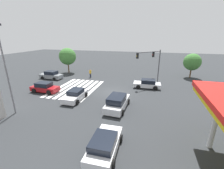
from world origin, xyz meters
TOP-DOWN VIEW (x-y plane):
  - ground_plane at (0.00, 0.00)m, footprint 116.74×116.74m
  - crosswalk_markings at (0.00, -5.98)m, footprint 9.49×6.30m
  - traffic_signal_mast at (-5.63, 5.63)m, footprint 3.83×3.83m
  - car_0 at (5.09, 1.99)m, footprint 4.87×2.42m
  - car_1 at (4.08, -3.95)m, footprint 4.22×2.11m
  - car_2 at (-3.22, 15.93)m, footprint 2.22×4.66m
  - car_3 at (-3.84, -13.42)m, footprint 2.14×4.58m
  - car_4 at (12.11, 2.66)m, footprint 4.27×2.13m
  - car_5 at (-3.25, 5.09)m, footprint 2.17×4.32m
  - car_6 at (2.68, -9.81)m, footprint 2.01×4.21m
  - pedestrian at (-6.73, -6.34)m, footprint 0.41×0.41m
  - street_light_pole_a at (9.10, -8.65)m, footprint 0.80×0.36m
  - tree_corner_a at (-9.28, -12.74)m, footprint 3.71×3.71m
  - tree_corner_b at (-11.86, 13.24)m, footprint 3.31×3.31m

SIDE VIEW (x-z plane):
  - ground_plane at x=0.00m, z-range 0.00..0.00m
  - crosswalk_markings at x=0.00m, z-range 0.00..0.01m
  - car_1 at x=4.08m, z-range -0.04..1.34m
  - car_4 at x=12.11m, z-range -0.04..1.33m
  - car_5 at x=-3.25m, z-range -0.04..1.37m
  - car_6 at x=2.68m, z-range -0.04..1.45m
  - car_3 at x=-3.84m, z-range -0.06..1.49m
  - car_2 at x=-3.22m, z-range -0.06..1.57m
  - car_0 at x=5.09m, z-range -0.06..1.60m
  - pedestrian at x=-6.73m, z-range 0.10..1.77m
  - tree_corner_b at x=-11.86m, z-range 0.75..5.58m
  - tree_corner_a at x=-9.28m, z-range 0.91..6.46m
  - traffic_signal_mast at x=-5.63m, z-range 1.26..7.09m
  - street_light_pole_a at x=9.10m, z-range 0.82..10.08m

